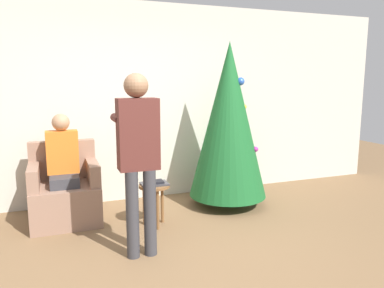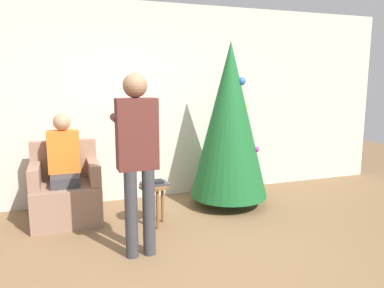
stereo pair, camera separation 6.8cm
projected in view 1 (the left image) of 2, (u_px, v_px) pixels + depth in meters
The scene contains 9 objects.
ground_plane at pixel (192, 270), 3.31m from camera, with size 14.00×14.00×0.00m, color brown.
wall_back at pixel (135, 103), 5.14m from camera, with size 8.00×0.06×2.70m.
christmas_tree at pixel (229, 120), 4.87m from camera, with size 1.02×1.02×2.15m.
armchair at pixel (65, 193), 4.43m from camera, with size 0.77×0.74×0.93m.
person_seated at pixel (63, 163), 4.35m from camera, with size 0.36×0.46×1.28m.
person_standing at pixel (138, 149), 3.47m from camera, with size 0.40×0.57×1.72m.
side_stool at pixel (155, 192), 4.27m from camera, with size 0.36×0.36×0.49m.
laptop at pixel (154, 184), 4.25m from camera, with size 0.30×0.21×0.02m.
book at pixel (154, 182), 4.25m from camera, with size 0.20×0.14×0.02m.
Camera 1 is at (-1.08, -2.88, 1.66)m, focal length 35.00 mm.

